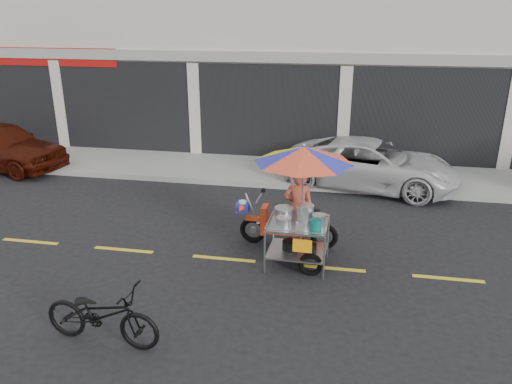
% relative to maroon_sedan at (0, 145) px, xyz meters
% --- Properties ---
extents(ground, '(90.00, 90.00, 0.00)m').
position_rel_maroon_sedan_xyz_m(ground, '(9.74, -4.32, -0.69)').
color(ground, black).
extents(sidewalk, '(45.00, 3.00, 0.15)m').
position_rel_maroon_sedan_xyz_m(sidewalk, '(9.74, 1.18, -0.61)').
color(sidewalk, gray).
rests_on(sidewalk, ground).
extents(shophouse_block, '(36.00, 8.11, 10.40)m').
position_rel_maroon_sedan_xyz_m(shophouse_block, '(12.56, 6.27, 3.55)').
color(shophouse_block, beige).
rests_on(shophouse_block, ground).
extents(centerline, '(42.00, 0.10, 0.01)m').
position_rel_maroon_sedan_xyz_m(centerline, '(9.74, -4.32, -0.68)').
color(centerline, gold).
rests_on(centerline, ground).
extents(maroon_sedan, '(4.28, 2.38, 1.38)m').
position_rel_maroon_sedan_xyz_m(maroon_sedan, '(0.00, 0.00, 0.00)').
color(maroon_sedan, '#390D04').
rests_on(maroon_sedan, ground).
extents(white_pickup, '(4.78, 2.92, 1.24)m').
position_rel_maroon_sedan_xyz_m(white_pickup, '(10.52, 0.31, -0.07)').
color(white_pickup, silver).
rests_on(white_pickup, ground).
extents(near_bicycle, '(1.76, 0.74, 0.90)m').
position_rel_maroon_sedan_xyz_m(near_bicycle, '(6.71, -7.03, -0.24)').
color(near_bicycle, black).
rests_on(near_bicycle, ground).
extents(food_vendor_rig, '(2.23, 1.83, 2.26)m').
position_rel_maroon_sedan_xyz_m(food_vendor_rig, '(9.09, -3.98, 0.73)').
color(food_vendor_rig, black).
rests_on(food_vendor_rig, ground).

